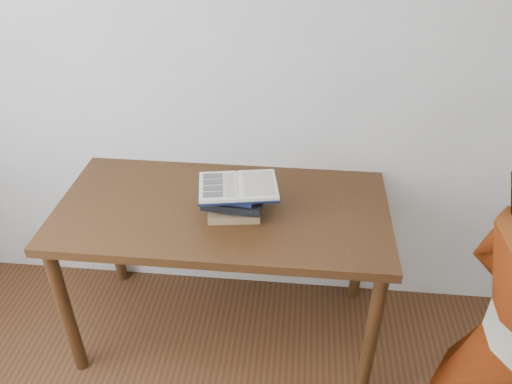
# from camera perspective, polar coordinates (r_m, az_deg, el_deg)

# --- Properties ---
(desk) EXTENTS (1.50, 0.75, 0.80)m
(desk) POSITION_cam_1_polar(r_m,az_deg,el_deg) (2.31, -3.78, -3.61)
(desk) COLOR #432610
(desk) RESTS_ON ground
(book_stack) EXTENTS (0.27, 0.20, 0.13)m
(book_stack) POSITION_cam_1_polar(r_m,az_deg,el_deg) (2.17, -2.50, -1.11)
(book_stack) COLOR #8F6A49
(book_stack) RESTS_ON desk
(open_book) EXTENTS (0.37, 0.29, 0.03)m
(open_book) POSITION_cam_1_polar(r_m,az_deg,el_deg) (2.13, -2.04, 0.62)
(open_book) COLOR black
(open_book) RESTS_ON book_stack
(reader) EXTENTS (0.51, 0.66, 1.60)m
(reader) POSITION_cam_1_polar(r_m,az_deg,el_deg) (1.82, 26.80, -16.98)
(reader) COLOR tan
(reader) RESTS_ON ground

